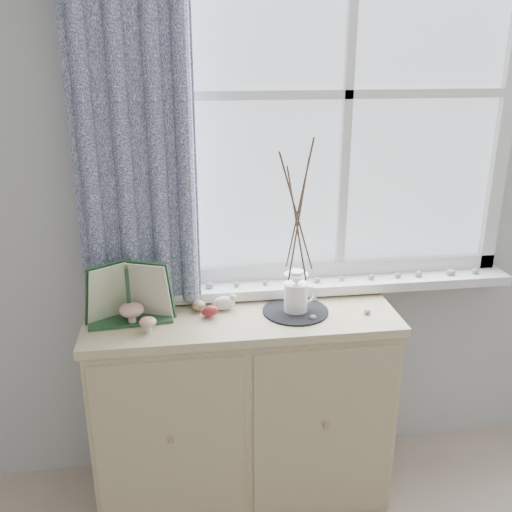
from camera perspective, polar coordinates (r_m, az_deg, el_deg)
The scene contains 8 objects.
sideboard at distance 2.43m, azimuth -1.36°, elevation -14.80°, with size 1.20×0.45×0.85m.
botanical_book at distance 2.12m, azimuth -12.68°, elevation -3.82°, with size 0.36×0.13×0.25m, color #204325, non-canonical shape.
toadstool_cluster at distance 2.14m, azimuth -11.94°, elevation -5.66°, with size 0.14×0.15×0.09m.
wooden_eggs at distance 2.24m, azimuth -5.74°, elevation -4.88°, with size 0.13×0.17×0.06m.
songbird_figurine at distance 2.24m, azimuth -3.22°, elevation -4.66°, with size 0.12×0.06×0.06m, color white, non-canonical shape.
crocheted_doily at distance 2.23m, azimuth 3.97°, elevation -5.51°, with size 0.26×0.26×0.01m, color black.
twig_pitcher at distance 2.10m, azimuth 4.22°, elevation 4.33°, with size 0.31×0.31×0.70m.
sideboard_pebbles at distance 2.25m, azimuth 7.51°, elevation -5.33°, with size 0.25×0.18×0.02m.
Camera 1 is at (-0.38, -0.24, 1.81)m, focal length 40.00 mm.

